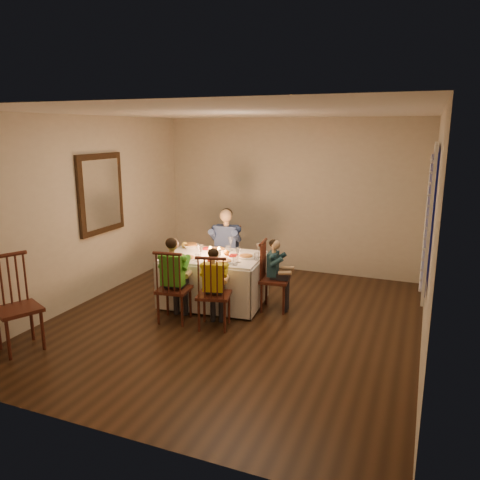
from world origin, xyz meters
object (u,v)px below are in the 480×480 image
at_px(dining_table, 214,270).
at_px(chair_near_left, 175,321).
at_px(chair_extra, 23,349).
at_px(child_yellow, 214,327).
at_px(chair_near_right, 214,327).
at_px(child_green, 175,321).
at_px(chair_adult, 226,287).
at_px(chair_end, 274,309).
at_px(serving_bowl, 191,246).
at_px(adult, 226,287).
at_px(child_teal, 274,309).

bearing_deg(dining_table, chair_near_left, -111.16).
xyz_separation_m(chair_extra, child_yellow, (1.74, 1.36, 0.00)).
bearing_deg(chair_near_right, child_yellow, 180.00).
bearing_deg(child_green, chair_near_right, 172.70).
relative_size(dining_table, chair_adult, 1.50).
bearing_deg(chair_end, child_green, 121.96).
bearing_deg(chair_adult, chair_extra, -121.50).
xyz_separation_m(chair_extra, serving_bowl, (0.92, 2.34, 0.73)).
bearing_deg(adult, child_green, -100.56).
relative_size(dining_table, chair_near_left, 1.50).
height_order(chair_adult, chair_near_right, same).
bearing_deg(chair_near_right, adult, -85.55).
bearing_deg(dining_table, child_yellow, -70.22).
bearing_deg(chair_extra, adult, 1.00).
bearing_deg(child_green, serving_bowl, -82.74).
height_order(chair_adult, serving_bowl, serving_bowl).
distance_m(dining_table, child_yellow, 0.96).
bearing_deg(chair_end, adult, 51.86).
distance_m(chair_adult, child_teal, 1.15).
distance_m(chair_near_right, adult, 1.53).
relative_size(chair_adult, adult, 0.77).
distance_m(dining_table, chair_adult, 0.88).
bearing_deg(child_teal, chair_adult, 51.86).
bearing_deg(child_yellow, adult, -85.55).
xyz_separation_m(child_yellow, child_teal, (0.51, 0.85, 0.00)).
distance_m(chair_near_left, child_green, 0.00).
xyz_separation_m(chair_adult, child_green, (-0.09, -1.46, 0.00)).
height_order(dining_table, chair_adult, dining_table).
distance_m(chair_adult, chair_extra, 3.08).
bearing_deg(child_yellow, chair_near_right, 180.00).
bearing_deg(chair_extra, child_yellow, -26.74).
bearing_deg(serving_bowl, child_yellow, -49.92).
xyz_separation_m(chair_adult, chair_near_left, (-0.09, -1.46, 0.00)).
bearing_deg(chair_adult, child_teal, -38.54).
bearing_deg(chair_end, child_yellow, 142.25).
relative_size(child_green, serving_bowl, 4.88).
bearing_deg(chair_near_left, child_teal, -149.23).
height_order(chair_near_right, child_yellow, child_yellow).
bearing_deg(child_green, child_teal, -149.23).
relative_size(chair_extra, child_green, 0.98).
relative_size(dining_table, adult, 1.16).
distance_m(child_green, child_teal, 1.37).
bearing_deg(child_yellow, chair_near_left, -12.91).
height_order(chair_end, child_yellow, child_yellow).
bearing_deg(chair_near_left, dining_table, -113.68).
xyz_separation_m(chair_extra, adult, (1.27, 2.81, 0.00)).
distance_m(child_yellow, serving_bowl, 1.48).
relative_size(chair_adult, chair_near_left, 1.00).
xyz_separation_m(chair_end, child_green, (-1.07, -0.86, 0.00)).
relative_size(chair_end, chair_extra, 0.89).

